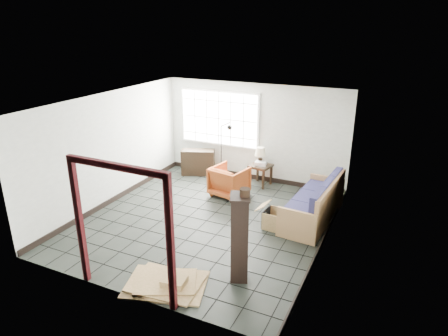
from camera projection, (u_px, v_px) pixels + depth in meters
The scene contains 15 objects.
ground at pixel (207, 221), 8.65m from camera, with size 5.50×5.50×0.00m, color black.
room_shell at pixel (206, 147), 8.10m from camera, with size 5.02×5.52×2.61m.
window_panel at pixel (219, 118), 10.79m from camera, with size 2.32×0.08×1.52m.
doorway_trim at pixel (121, 215), 5.88m from camera, with size 1.80×0.08×2.20m.
futon_sofa at pixel (316, 206), 8.58m from camera, with size 0.97×2.20×0.95m.
armchair at pixel (229, 180), 9.81m from camera, with size 0.79×0.74×0.82m, color brown.
side_table at pixel (261, 168), 10.39m from camera, with size 0.59×0.59×0.57m.
table_lamp at pixel (260, 152), 10.33m from camera, with size 0.36×0.36×0.45m.
projector at pixel (261, 163), 10.31m from camera, with size 0.31×0.26×0.10m.
floor_lamp at pixel (225, 149), 10.67m from camera, with size 0.49×0.32×1.60m.
console_shelf at pixel (198, 162), 11.18m from camera, with size 0.98×0.67×0.71m.
tall_shelf at pixel (240, 237), 6.49m from camera, with size 0.45×0.50×1.51m.
pot at pixel (245, 192), 6.20m from camera, with size 0.20×0.20×0.12m.
open_box at pixel (278, 220), 8.30m from camera, with size 0.94×0.50×0.52m.
cardboard_pile at pixel (167, 283), 6.52m from camera, with size 1.50×1.25×0.19m.
Camera 1 is at (3.63, -6.82, 4.07)m, focal length 32.00 mm.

